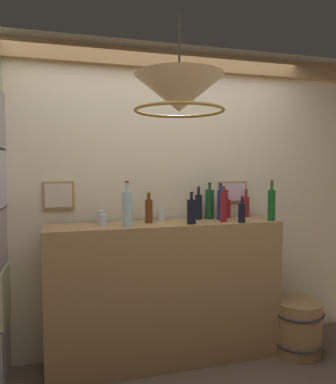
% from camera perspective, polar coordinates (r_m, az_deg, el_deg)
% --- Properties ---
extents(panelled_rear_partition, '(3.74, 0.15, 2.62)m').
position_cam_1_polar(panelled_rear_partition, '(3.07, -1.56, 0.29)').
color(panelled_rear_partition, beige).
rests_on(panelled_rear_partition, ground).
extents(bar_shelf_unit, '(1.86, 0.38, 1.14)m').
position_cam_1_polar(bar_shelf_unit, '(2.98, -0.26, -15.84)').
color(bar_shelf_unit, '#9E7547').
rests_on(bar_shelf_unit, ground).
extents(liquor_bottle_gin, '(0.05, 0.05, 0.30)m').
position_cam_1_polar(liquor_bottle_gin, '(2.91, 8.89, -2.28)').
color(liquor_bottle_gin, maroon).
rests_on(liquor_bottle_gin, bar_shelf_unit).
extents(liquor_bottle_amaro, '(0.06, 0.06, 0.21)m').
position_cam_1_polar(liquor_bottle_amaro, '(2.90, 11.76, -3.23)').
color(liquor_bottle_amaro, black).
rests_on(liquor_bottle_amaro, bar_shelf_unit).
extents(liquor_bottle_scotch, '(0.06, 0.06, 0.31)m').
position_cam_1_polar(liquor_bottle_scotch, '(3.02, 8.41, -1.95)').
color(liquor_bottle_scotch, navy).
rests_on(liquor_bottle_scotch, bar_shelf_unit).
extents(liquor_bottle_mezcal, '(0.07, 0.07, 0.31)m').
position_cam_1_polar(liquor_bottle_mezcal, '(3.06, 6.68, -1.89)').
color(liquor_bottle_mezcal, '#184E24').
rests_on(liquor_bottle_mezcal, bar_shelf_unit).
extents(liquor_bottle_whiskey, '(0.07, 0.07, 0.34)m').
position_cam_1_polar(liquor_bottle_whiskey, '(2.67, -6.59, -2.56)').
color(liquor_bottle_whiskey, '#ADCBD4').
rests_on(liquor_bottle_whiskey, bar_shelf_unit).
extents(liquor_bottle_brandy, '(0.06, 0.06, 0.33)m').
position_cam_1_polar(liquor_bottle_brandy, '(3.07, 16.25, -1.92)').
color(liquor_bottle_brandy, '#175921').
rests_on(liquor_bottle_brandy, bar_shelf_unit).
extents(liquor_bottle_tequila, '(0.06, 0.06, 0.26)m').
position_cam_1_polar(liquor_bottle_tequila, '(3.24, 12.40, -2.19)').
color(liquor_bottle_tequila, maroon).
rests_on(liquor_bottle_tequila, bar_shelf_unit).
extents(liquor_bottle_vodka, '(0.06, 0.06, 0.29)m').
position_cam_1_polar(liquor_bottle_vodka, '(3.02, 4.90, -2.26)').
color(liquor_bottle_vodka, black).
rests_on(liquor_bottle_vodka, bar_shelf_unit).
extents(liquor_bottle_vermouth, '(0.07, 0.07, 0.25)m').
position_cam_1_polar(liquor_bottle_vermouth, '(2.78, 3.78, -3.09)').
color(liquor_bottle_vermouth, black).
rests_on(liquor_bottle_vermouth, bar_shelf_unit).
extents(liquor_bottle_sherry, '(0.06, 0.06, 0.25)m').
position_cam_1_polar(liquor_bottle_sherry, '(2.82, -3.10, -2.95)').
color(liquor_bottle_sherry, brown).
rests_on(liquor_bottle_sherry, bar_shelf_unit).
extents(liquor_bottle_port, '(0.07, 0.07, 0.26)m').
position_cam_1_polar(liquor_bottle_port, '(3.16, 9.36, -2.43)').
color(liquor_bottle_port, maroon).
rests_on(liquor_bottle_port, bar_shelf_unit).
extents(glass_tumbler_rocks, '(0.06, 0.06, 0.09)m').
position_cam_1_polar(glass_tumbler_rocks, '(2.76, -10.41, -4.39)').
color(glass_tumbler_rocks, silver).
rests_on(glass_tumbler_rocks, bar_shelf_unit).
extents(glass_tumbler_highball, '(0.06, 0.06, 0.10)m').
position_cam_1_polar(glass_tumbler_highball, '(2.97, -1.10, -3.64)').
color(glass_tumbler_highball, silver).
rests_on(glass_tumbler_highball, bar_shelf_unit).
extents(glass_tumbler_shot, '(0.06, 0.06, 0.10)m').
position_cam_1_polar(glass_tumbler_shot, '(2.86, -10.71, -3.91)').
color(glass_tumbler_shot, silver).
rests_on(glass_tumbler_shot, bar_shelf_unit).
extents(pendant_lamp, '(0.45, 0.45, 0.48)m').
position_cam_1_polar(pendant_lamp, '(1.83, 1.81, 15.27)').
color(pendant_lamp, beige).
extents(wooden_barrel, '(0.43, 0.43, 0.45)m').
position_cam_1_polar(wooden_barrel, '(3.42, 19.97, -19.57)').
color(wooden_barrel, '#9E7547').
rests_on(wooden_barrel, ground).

